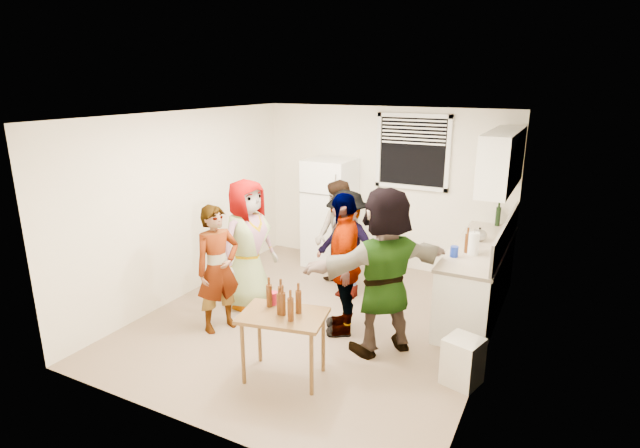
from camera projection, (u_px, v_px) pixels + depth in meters
The scene contains 23 objects.
room at pixel (317, 320), 6.22m from camera, with size 4.00×4.50×2.50m, color white, non-canonical shape.
window at pixel (413, 152), 7.39m from camera, with size 1.12×0.10×1.06m, color white, non-canonical shape.
refrigerator at pixel (330, 213), 7.92m from camera, with size 0.70×0.70×1.70m, color white.
counter_lower at pixel (477, 280), 6.33m from camera, with size 0.60×2.20×0.86m, color white.
countertop at pixel (480, 247), 6.21m from camera, with size 0.64×2.22×0.04m, color beige.
backsplash at pixel (506, 234), 6.03m from camera, with size 0.03×2.20×0.36m, color #B3ADA4.
upper_cabinets at pixel (502, 160), 6.02m from camera, with size 0.34×1.60×0.70m, color white.
kettle at pixel (479, 241), 6.36m from camera, with size 0.23×0.19×0.19m, color silver, non-canonical shape.
paper_towel at pixel (473, 254), 5.87m from camera, with size 0.12×0.12×0.27m, color white.
wine_bottle at pixel (497, 226), 7.03m from camera, with size 0.07×0.07×0.27m, color black.
beer_bottle_counter at pixel (466, 253), 5.93m from camera, with size 0.06×0.06×0.23m, color #47230C.
blue_cup at pixel (454, 257), 5.79m from camera, with size 0.10×0.10×0.13m, color #132CA8.
picture_frame at pixel (505, 232), 6.47m from camera, with size 0.02×0.18×0.15m, color #E5DB5F.
trash_bin at pixel (463, 360), 4.86m from camera, with size 0.32×0.32×0.48m, color beige.
serving_table at pixel (285, 377), 5.02m from camera, with size 0.82×0.55×0.69m, color brown, non-canonical shape.
beer_bottle_table at pixel (280, 314), 4.83m from camera, with size 0.05×0.05×0.21m, color #47230C.
red_cup at pixel (273, 304), 5.05m from camera, with size 0.10×0.10×0.13m, color #B2172F.
guest_grey at pixel (250, 305), 6.61m from camera, with size 0.83×1.70×0.54m, color gray.
guest_stripe at pixel (221, 328), 6.02m from camera, with size 0.55×1.52×0.36m, color #141933.
guest_back_left at pixel (338, 289), 7.12m from camera, with size 0.76×1.57×0.59m, color brown.
guest_back_right at pixel (346, 296), 6.89m from camera, with size 0.97×1.50×0.56m, color #3A3A3F.
guest_black at pixel (343, 330), 5.97m from camera, with size 0.99×1.68×0.41m, color black.
guest_orange at pixel (381, 349), 5.55m from camera, with size 1.71×1.84×0.54m, color #F07C48.
Camera 1 is at (2.61, -5.00, 2.88)m, focal length 28.00 mm.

